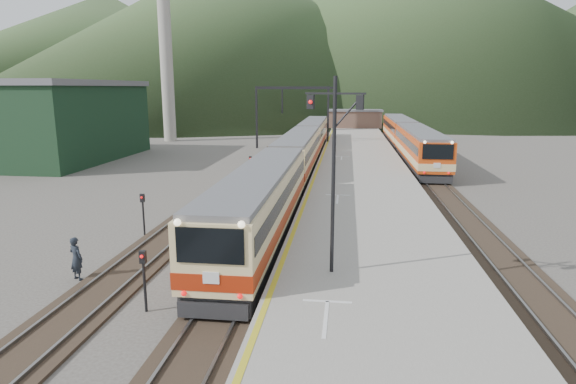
# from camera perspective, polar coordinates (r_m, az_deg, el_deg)

# --- Properties ---
(track_main) EXTENTS (2.60, 200.00, 0.23)m
(track_main) POSITION_cam_1_polar(r_m,az_deg,el_deg) (48.20, 1.81, 3.01)
(track_main) COLOR black
(track_main) RESTS_ON ground
(track_far) EXTENTS (2.60, 200.00, 0.23)m
(track_far) POSITION_cam_1_polar(r_m,az_deg,el_deg) (48.90, -4.05, 3.12)
(track_far) COLOR black
(track_far) RESTS_ON ground
(track_second) EXTENTS (2.60, 200.00, 0.23)m
(track_second) POSITION_cam_1_polar(r_m,az_deg,el_deg) (48.55, 15.46, 2.64)
(track_second) COLOR black
(track_second) RESTS_ON ground
(platform) EXTENTS (8.00, 100.00, 1.00)m
(platform) POSITION_cam_1_polar(r_m,az_deg,el_deg) (45.98, 8.55, 2.98)
(platform) COLOR gray
(platform) RESTS_ON ground
(gantry_near) EXTENTS (9.55, 0.25, 8.00)m
(gantry_near) POSITION_cam_1_polar(r_m,az_deg,el_deg) (62.83, 0.48, 10.23)
(gantry_near) COLOR black
(gantry_near) RESTS_ON ground
(gantry_far) EXTENTS (9.55, 0.25, 8.00)m
(gantry_far) POSITION_cam_1_polar(r_m,az_deg,el_deg) (87.70, 2.37, 10.79)
(gantry_far) COLOR black
(gantry_far) RESTS_ON ground
(warehouse) EXTENTS (14.50, 20.50, 8.60)m
(warehouse) POSITION_cam_1_polar(r_m,az_deg,el_deg) (59.11, -26.38, 7.61)
(warehouse) COLOR black
(warehouse) RESTS_ON ground
(smokestack) EXTENTS (1.80, 1.80, 30.00)m
(smokestack) POSITION_cam_1_polar(r_m,az_deg,el_deg) (74.55, -14.36, 17.43)
(smokestack) COLOR #9E998E
(smokestack) RESTS_ON ground
(station_shed) EXTENTS (9.40, 4.40, 3.10)m
(station_shed) POSITION_cam_1_polar(r_m,az_deg,el_deg) (85.55, 7.96, 8.63)
(station_shed) COLOR brown
(station_shed) RESTS_ON platform
(hill_a) EXTENTS (180.00, 180.00, 60.00)m
(hill_a) POSITION_cam_1_polar(r_m,az_deg,el_deg) (203.50, -5.91, 18.46)
(hill_a) COLOR #344C25
(hill_a) RESTS_ON ground
(hill_b) EXTENTS (220.00, 220.00, 75.00)m
(hill_b) POSITION_cam_1_polar(r_m,az_deg,el_deg) (240.61, 13.86, 19.01)
(hill_b) COLOR #344C25
(hill_b) RESTS_ON ground
(hill_d) EXTENTS (200.00, 200.00, 55.00)m
(hill_d) POSITION_cam_1_polar(r_m,az_deg,el_deg) (277.55, -20.40, 15.59)
(hill_d) COLOR #344C25
(hill_d) RESTS_ON ground
(main_train) EXTENTS (2.76, 56.62, 3.37)m
(main_train) POSITION_cam_1_polar(r_m,az_deg,el_deg) (43.28, 1.25, 4.43)
(main_train) COLOR #E2C685
(main_train) RESTS_ON track_main
(second_train) EXTENTS (2.93, 39.86, 3.57)m
(second_train) POSITION_cam_1_polar(r_m,az_deg,el_deg) (59.84, 13.98, 6.34)
(second_train) COLOR #D04310
(second_train) RESTS_ON track_second
(signal_mast) EXTENTS (2.15, 0.70, 7.21)m
(signal_mast) POSITION_cam_1_polar(r_m,az_deg,el_deg) (17.41, 5.45, 4.21)
(signal_mast) COLOR black
(signal_mast) RESTS_ON platform
(short_signal_a) EXTENTS (0.22, 0.16, 2.27)m
(short_signal_a) POSITION_cam_1_polar(r_m,az_deg,el_deg) (17.80, -16.71, -9.16)
(short_signal_a) COLOR black
(short_signal_a) RESTS_ON ground
(short_signal_b) EXTENTS (0.26, 0.22, 2.27)m
(short_signal_b) POSITION_cam_1_polar(r_m,az_deg,el_deg) (39.98, -4.47, 3.09)
(short_signal_b) COLOR black
(short_signal_b) RESTS_ON ground
(short_signal_c) EXTENTS (0.22, 0.16, 2.27)m
(short_signal_c) POSITION_cam_1_polar(r_m,az_deg,el_deg) (26.94, -16.81, -1.90)
(short_signal_c) COLOR black
(short_signal_c) RESTS_ON ground
(worker) EXTENTS (0.79, 0.67, 1.84)m
(worker) POSITION_cam_1_polar(r_m,az_deg,el_deg) (21.84, -23.81, -7.22)
(worker) COLOR #1D222B
(worker) RESTS_ON ground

